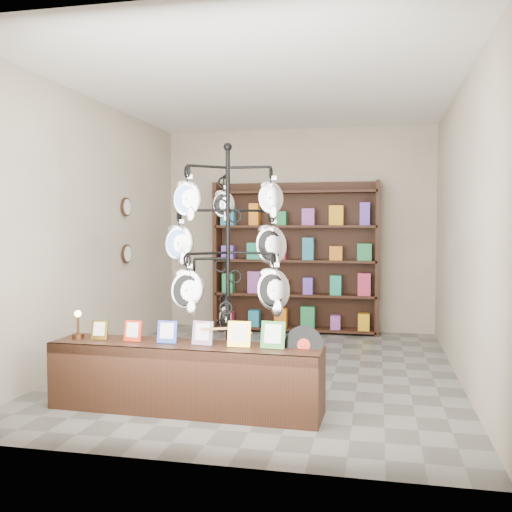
{
  "coord_description": "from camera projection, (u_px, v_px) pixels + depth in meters",
  "views": [
    {
      "loc": [
        1.19,
        -5.99,
        1.55
      ],
      "look_at": [
        0.12,
        -1.0,
        1.29
      ],
      "focal_mm": 40.0,
      "sensor_mm": 36.0,
      "label": 1
    }
  ],
  "objects": [
    {
      "name": "display_tree",
      "position": [
        228.0,
        253.0,
        5.0
      ],
      "size": [
        1.24,
        1.24,
        2.28
      ],
      "rotation": [
        0.0,
        0.0,
        0.38
      ],
      "color": "black",
      "rests_on": "ground"
    },
    {
      "name": "ground",
      "position": [
        265.0,
        370.0,
        6.18
      ],
      "size": [
        5.0,
        5.0,
        0.0
      ],
      "primitive_type": "plane",
      "color": "slate",
      "rests_on": "ground"
    },
    {
      "name": "front_shelf",
      "position": [
        185.0,
        377.0,
        4.79
      ],
      "size": [
        2.32,
        0.54,
        0.82
      ],
      "rotation": [
        0.0,
        0.0,
        -0.03
      ],
      "color": "black",
      "rests_on": "ground"
    },
    {
      "name": "wall_clocks",
      "position": [
        126.0,
        230.0,
        7.29
      ],
      "size": [
        0.03,
        0.24,
        0.84
      ],
      "color": "black",
      "rests_on": "ground"
    },
    {
      "name": "room_envelope",
      "position": [
        265.0,
        198.0,
        6.08
      ],
      "size": [
        5.0,
        5.0,
        5.0
      ],
      "color": "#BFB09A",
      "rests_on": "ground"
    },
    {
      "name": "back_shelving",
      "position": [
        295.0,
        262.0,
        8.36
      ],
      "size": [
        2.42,
        0.36,
        2.2
      ],
      "color": "black",
      "rests_on": "ground"
    }
  ]
}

